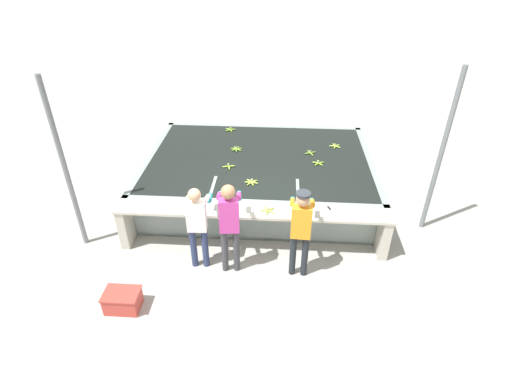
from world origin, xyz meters
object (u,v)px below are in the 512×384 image
(knife_0, at_px, (331,210))
(support_post_left, at_px, (65,168))
(banana_bunch_floating_6, at_px, (318,163))
(banana_bunch_floating_4, at_px, (310,153))
(banana_bunch_floating_0, at_px, (230,130))
(banana_bunch_floating_5, at_px, (236,149))
(worker_0, at_px, (197,221))
(crate, at_px, (123,300))
(banana_bunch_floating_2, at_px, (251,182))
(worker_2, at_px, (301,226))
(banana_bunch_ledge_0, at_px, (268,210))
(support_post_right, at_px, (441,155))
(banana_bunch_floating_1, at_px, (229,166))
(banana_bunch_floating_3, at_px, (335,146))
(worker_1, at_px, (229,220))

(knife_0, height_order, support_post_left, support_post_left)
(banana_bunch_floating_6, bearing_deg, banana_bunch_floating_4, 107.50)
(support_post_left, bearing_deg, banana_bunch_floating_0, 55.95)
(banana_bunch_floating_5, relative_size, support_post_left, 0.09)
(worker_0, distance_m, banana_bunch_floating_0, 3.93)
(worker_0, bearing_deg, banana_bunch_floating_4, 54.22)
(crate, bearing_deg, banana_bunch_floating_4, 52.00)
(banana_bunch_floating_2, bearing_deg, banana_bunch_floating_0, 106.20)
(worker_2, bearing_deg, banana_bunch_ledge_0, 133.51)
(banana_bunch_floating_5, height_order, crate, banana_bunch_floating_5)
(worker_2, relative_size, support_post_right, 0.52)
(crate, bearing_deg, support_post_right, 25.22)
(banana_bunch_floating_1, bearing_deg, banana_bunch_ledge_0, -60.24)
(banana_bunch_ledge_0, xyz_separation_m, support_post_right, (3.06, 0.90, 0.72))
(support_post_left, bearing_deg, support_post_right, 8.20)
(banana_bunch_floating_5, relative_size, support_post_right, 0.09)
(banana_bunch_floating_2, distance_m, banana_bunch_floating_4, 1.81)
(worker_0, xyz_separation_m, support_post_right, (4.22, 1.38, 0.66))
(banana_bunch_floating_1, relative_size, banana_bunch_floating_5, 1.00)
(banana_bunch_floating_0, bearing_deg, crate, -102.14)
(banana_bunch_floating_5, bearing_deg, banana_bunch_floating_0, 104.46)
(worker_2, relative_size, banana_bunch_floating_2, 5.90)
(banana_bunch_floating_1, distance_m, banana_bunch_floating_3, 2.58)
(banana_bunch_floating_3, bearing_deg, banana_bunch_floating_6, -117.23)
(banana_bunch_floating_6, bearing_deg, support_post_right, -24.05)
(support_post_right, bearing_deg, banana_bunch_floating_1, 170.65)
(banana_bunch_floating_6, bearing_deg, banana_bunch_ledge_0, -118.49)
(worker_1, height_order, banana_bunch_floating_4, worker_1)
(banana_bunch_floating_6, xyz_separation_m, support_post_right, (2.07, -0.92, 0.73))
(worker_1, relative_size, banana_bunch_floating_5, 6.12)
(worker_1, relative_size, support_post_right, 0.54)
(banana_bunch_floating_3, height_order, crate, banana_bunch_floating_3)
(support_post_right, bearing_deg, banana_bunch_floating_5, 159.14)
(banana_bunch_floating_3, bearing_deg, banana_bunch_ledge_0, -118.09)
(banana_bunch_floating_5, distance_m, knife_0, 2.99)
(worker_0, relative_size, worker_1, 0.92)
(worker_1, relative_size, banana_bunch_floating_4, 6.35)
(banana_bunch_floating_1, relative_size, banana_bunch_floating_3, 1.01)
(worker_2, distance_m, banana_bunch_floating_2, 1.78)
(knife_0, bearing_deg, banana_bunch_floating_5, 129.97)
(worker_0, distance_m, knife_0, 2.33)
(crate, bearing_deg, worker_1, 32.81)
(banana_bunch_floating_4, distance_m, crate, 4.95)
(banana_bunch_floating_4, bearing_deg, banana_bunch_floating_5, 177.12)
(banana_bunch_floating_0, xyz_separation_m, support_post_right, (4.15, -2.55, 0.73))
(banana_bunch_floating_5, relative_size, crate, 0.51)
(support_post_right, bearing_deg, banana_bunch_floating_0, 148.43)
(banana_bunch_floating_4, distance_m, knife_0, 2.22)
(banana_bunch_floating_1, height_order, banana_bunch_floating_6, same)
(banana_bunch_floating_0, height_order, support_post_left, support_post_left)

